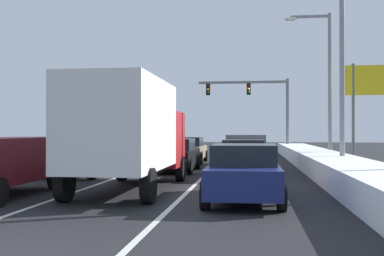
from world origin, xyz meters
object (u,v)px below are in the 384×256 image
(sedan_charcoal_right_lane_second, at_px, (244,158))
(sedan_green_left_lane_third, at_px, (123,151))
(sedan_tan_center_lane_third, at_px, (188,150))
(traffic_light_gantry, at_px, (259,99))
(box_truck_center_lane_nearest, at_px, (130,130))
(roadside_sign_right, at_px, (373,91))
(sedan_black_center_lane_second, at_px, (175,155))
(street_lamp_right_far, at_px, (324,74))
(suv_gray_right_lane_third, at_px, (246,147))
(sedan_navy_right_lane_nearest, at_px, (244,172))
(street_lamp_right_mid, at_px, (333,60))
(suv_white_left_lane_second, at_px, (84,151))

(sedan_charcoal_right_lane_second, height_order, sedan_green_left_lane_third, same)
(sedan_charcoal_right_lane_second, bearing_deg, sedan_tan_center_lane_third, 113.38)
(sedan_tan_center_lane_third, relative_size, traffic_light_gantry, 0.60)
(sedan_charcoal_right_lane_second, xyz_separation_m, box_truck_center_lane_nearest, (-3.42, -5.06, 1.14))
(sedan_green_left_lane_third, bearing_deg, roadside_sign_right, 2.92)
(box_truck_center_lane_nearest, bearing_deg, sedan_black_center_lane_second, 88.33)
(roadside_sign_right, bearing_deg, street_lamp_right_far, 151.92)
(suv_gray_right_lane_third, height_order, sedan_black_center_lane_second, suv_gray_right_lane_third)
(sedan_navy_right_lane_nearest, relative_size, sedan_charcoal_right_lane_second, 1.00)
(sedan_green_left_lane_third, relative_size, street_lamp_right_far, 0.52)
(suv_gray_right_lane_third, relative_size, street_lamp_right_far, 0.57)
(street_lamp_right_mid, bearing_deg, sedan_black_center_lane_second, 172.52)
(sedan_charcoal_right_lane_second, xyz_separation_m, roadside_sign_right, (6.76, 6.72, 3.25))
(suv_gray_right_lane_third, bearing_deg, sedan_tan_center_lane_third, 150.34)
(sedan_navy_right_lane_nearest, relative_size, roadside_sign_right, 0.82)
(suv_white_left_lane_second, xyz_separation_m, traffic_light_gantry, (7.66, 20.04, 3.48))
(sedan_charcoal_right_lane_second, distance_m, sedan_tan_center_lane_third, 8.55)
(suv_white_left_lane_second, height_order, traffic_light_gantry, traffic_light_gantry)
(suv_gray_right_lane_third, bearing_deg, sedan_navy_right_lane_nearest, -89.63)
(sedan_charcoal_right_lane_second, bearing_deg, traffic_light_gantry, 87.25)
(box_truck_center_lane_nearest, bearing_deg, street_lamp_right_far, 59.03)
(suv_gray_right_lane_third, distance_m, sedan_black_center_lane_second, 4.96)
(sedan_charcoal_right_lane_second, xyz_separation_m, sedan_black_center_lane_second, (-3.21, 2.15, 0.00))
(sedan_navy_right_lane_nearest, height_order, traffic_light_gantry, traffic_light_gantry)
(sedan_green_left_lane_third, xyz_separation_m, roadside_sign_right, (13.58, 0.69, 3.25))
(sedan_navy_right_lane_nearest, distance_m, sedan_black_center_lane_second, 9.42)
(sedan_navy_right_lane_nearest, relative_size, box_truck_center_lane_nearest, 0.63)
(traffic_light_gantry, bearing_deg, suv_white_left_lane_second, -110.91)
(sedan_black_center_lane_second, bearing_deg, traffic_light_gantry, 76.71)
(suv_gray_right_lane_third, bearing_deg, street_lamp_right_mid, -51.17)
(sedan_navy_right_lane_nearest, height_order, roadside_sign_right, roadside_sign_right)
(sedan_green_left_lane_third, xyz_separation_m, street_lamp_right_mid, (10.61, -4.79, 4.15))
(sedan_navy_right_lane_nearest, relative_size, sedan_green_left_lane_third, 1.00)
(street_lamp_right_far, bearing_deg, box_truck_center_lane_nearest, -120.97)
(traffic_light_gantry, bearing_deg, street_lamp_right_mid, -81.27)
(sedan_tan_center_lane_third, distance_m, sedan_green_left_lane_third, 3.88)
(sedan_navy_right_lane_nearest, relative_size, sedan_tan_center_lane_third, 1.00)
(suv_white_left_lane_second, distance_m, sedan_green_left_lane_third, 6.31)
(sedan_charcoal_right_lane_second, relative_size, street_lamp_right_far, 0.52)
(suv_white_left_lane_second, distance_m, street_lamp_right_far, 14.43)
(sedan_black_center_lane_second, xyz_separation_m, street_lamp_right_far, (7.61, 5.82, 4.34))
(box_truck_center_lane_nearest, xyz_separation_m, roadside_sign_right, (10.18, 11.77, 2.12))
(suv_white_left_lane_second, bearing_deg, sedan_black_center_lane_second, 34.81)
(suv_white_left_lane_second, relative_size, street_lamp_right_mid, 0.60)
(sedan_navy_right_lane_nearest, xyz_separation_m, suv_gray_right_lane_third, (-0.08, 12.55, 0.25))
(street_lamp_right_far, bearing_deg, sedan_navy_right_lane_nearest, -106.29)
(sedan_tan_center_lane_third, height_order, street_lamp_right_far, street_lamp_right_far)
(street_lamp_right_mid, relative_size, street_lamp_right_far, 0.96)
(suv_white_left_lane_second, bearing_deg, sedan_navy_right_lane_nearest, -43.02)
(box_truck_center_lane_nearest, distance_m, sedan_tan_center_lane_third, 12.95)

